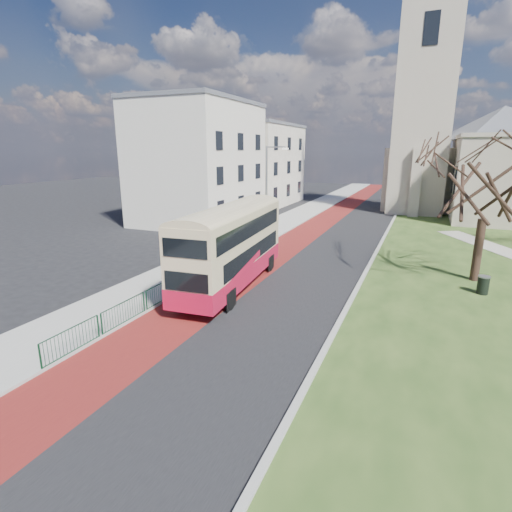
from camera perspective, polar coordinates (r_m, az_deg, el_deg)
The scene contains 14 objects.
ground at distance 20.67m, azimuth -5.30°, elevation -7.21°, with size 160.00×160.00×0.00m, color black.
road_carriageway at distance 38.41m, azimuth 10.92°, elevation 2.98°, with size 9.00×120.00×0.01m, color black.
bus_lane at distance 39.04m, azimuth 7.05°, elevation 3.33°, with size 3.40×120.00×0.01m, color #591414.
pavement_west at distance 40.20m, azimuth 1.83°, elevation 3.85°, with size 4.00×120.00×0.12m, color gray.
kerb_west at distance 39.54m, azimuth 4.54°, elevation 3.64°, with size 0.25×120.00×0.13m, color #999993.
kerb_east at distance 39.70m, azimuth 18.05°, elevation 2.99°, with size 0.25×80.00×0.13m, color #999993.
pedestrian_railing at distance 25.15m, azimuth -6.99°, elevation -1.86°, with size 0.07×24.00×1.12m.
gothic_church at distance 55.20m, azimuth 27.92°, elevation 18.86°, with size 16.38×18.00×40.00m.
street_block_near at distance 45.23m, azimuth -8.14°, elevation 13.18°, with size 10.30×14.30×13.00m.
street_block_far at distance 59.55m, azimuth -0.01°, elevation 12.98°, with size 10.30×16.30×11.50m.
streetlamp at distance 37.49m, azimuth 1.71°, elevation 10.05°, with size 2.13×0.18×8.00m.
bus at distance 22.84m, azimuth -3.48°, elevation 1.90°, with size 3.41×11.20×4.61m.
winter_tree_near at distance 26.86m, azimuth 30.45°, elevation 10.81°, with size 6.80×6.80×9.73m.
litter_bin at distance 25.39m, azimuth 29.70°, elevation -3.60°, with size 0.71×0.71×1.03m.
Camera 1 is at (9.16, -16.83, 7.76)m, focal length 28.00 mm.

